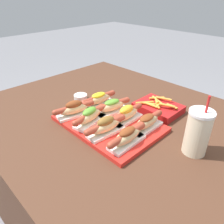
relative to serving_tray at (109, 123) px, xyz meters
The scene contains 14 objects.
ground_plane 0.72m from the serving_tray, 114.74° to the left, with size 12.00×12.00×0.00m, color slate.
patio_table 0.37m from the serving_tray, 114.74° to the left, with size 1.33×1.07×0.71m.
serving_tray is the anchor object (origin of this frame).
hot_dog_0 0.17m from the serving_tray, 153.22° to the right, with size 0.09×0.20×0.07m.
hot_dog_1 0.09m from the serving_tray, 129.02° to the right, with size 0.09×0.20×0.07m.
hot_dog_2 0.10m from the serving_tray, 51.39° to the right, with size 0.07×0.20×0.08m.
hot_dog_3 0.17m from the serving_tray, 20.14° to the right, with size 0.06×0.20×0.07m.
hot_dog_4 0.17m from the serving_tray, 153.69° to the left, with size 0.07×0.20×0.07m.
hot_dog_5 0.09m from the serving_tray, 125.47° to the left, with size 0.09×0.20×0.07m.
hot_dog_6 0.09m from the serving_tray, 50.27° to the left, with size 0.06×0.20×0.07m.
hot_dog_7 0.17m from the serving_tray, 25.39° to the left, with size 0.06×0.20×0.06m.
sauce_bowl 0.30m from the serving_tray, 166.82° to the left, with size 0.07×0.07×0.03m.
drink_cup 0.37m from the serving_tray, 16.09° to the left, with size 0.09×0.09×0.23m.
fries_basket 0.27m from the serving_tray, 73.29° to the left, with size 0.21×0.16×0.06m.
Camera 1 is at (0.62, -0.63, 1.24)m, focal length 35.00 mm.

